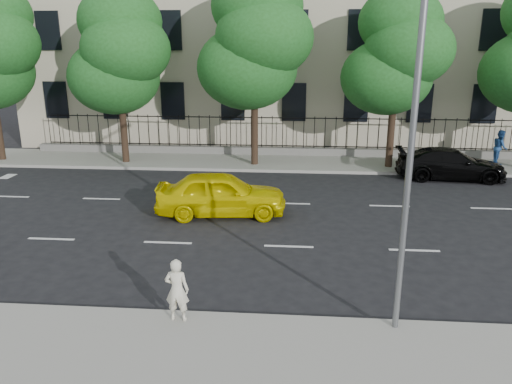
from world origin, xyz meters
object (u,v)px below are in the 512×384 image
(yellow_taxi, at_px, (221,194))
(black_sedan, at_px, (451,164))
(street_light, at_px, (409,103))
(woman_near, at_px, (177,290))

(yellow_taxi, distance_m, black_sedan, 11.92)
(street_light, distance_m, woman_near, 6.58)
(yellow_taxi, distance_m, woman_near, 7.83)
(street_light, bearing_deg, yellow_taxi, 125.52)
(street_light, bearing_deg, black_sedan, 68.91)
(street_light, xyz_separation_m, yellow_taxi, (-5.14, 7.20, -4.31))
(street_light, relative_size, black_sedan, 1.58)
(street_light, distance_m, yellow_taxi, 9.84)
(black_sedan, xyz_separation_m, woman_near, (-10.12, -13.90, 0.17))
(street_light, relative_size, woman_near, 5.26)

